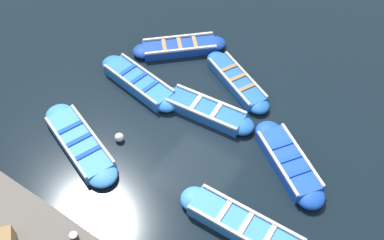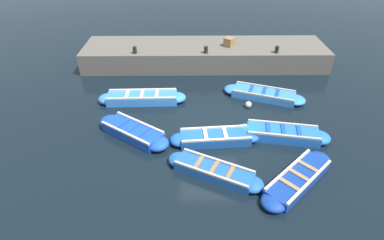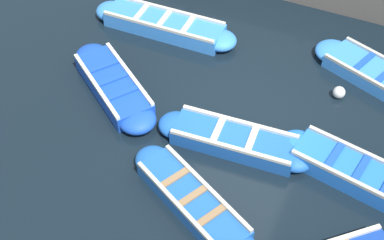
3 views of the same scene
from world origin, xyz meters
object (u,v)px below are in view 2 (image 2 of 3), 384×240
at_px(bollard_mid_south, 277,49).
at_px(buoy_orange_near, 248,105).
at_px(boat_tucked, 282,134).
at_px(boat_broadside, 264,94).
at_px(bollard_mid_north, 206,50).
at_px(boat_drifting, 142,98).
at_px(boat_bow_out, 298,179).
at_px(wooden_crate, 229,42).
at_px(bollard_north, 135,50).
at_px(boat_inner_gap, 215,138).
at_px(boat_centre, 133,132).
at_px(boat_outer_left, 214,171).

bearing_deg(bollard_mid_south, buoy_orange_near, -28.82).
relative_size(boat_tucked, bollard_mid_south, 10.09).
bearing_deg(boat_broadside, bollard_mid_north, -135.75).
distance_m(boat_drifting, boat_bow_out, 7.37).
relative_size(wooden_crate, buoy_orange_near, 1.61).
bearing_deg(buoy_orange_near, bollard_north, -123.00).
height_order(boat_inner_gap, buoy_orange_near, boat_inner_gap).
distance_m(boat_bow_out, bollard_mid_north, 8.34).
distance_m(bollard_mid_south, wooden_crate, 2.50).
bearing_deg(bollard_mid_south, bollard_mid_north, -90.00).
distance_m(boat_inner_gap, boat_broadside, 4.02).
bearing_deg(bollard_north, boat_centre, 6.35).
bearing_deg(boat_centre, boat_inner_gap, 83.26).
xyz_separation_m(boat_inner_gap, bollard_mid_south, (-5.79, 3.51, 1.09)).
bearing_deg(buoy_orange_near, boat_inner_gap, -34.59).
xyz_separation_m(boat_inner_gap, boat_outer_left, (1.71, -0.16, -0.01)).
bearing_deg(boat_drifting, wooden_crate, 132.58).
bearing_deg(boat_bow_out, buoy_orange_near, -169.44).
xyz_separation_m(boat_outer_left, bollard_mid_south, (-7.50, 3.68, 1.11)).
bearing_deg(boat_outer_left, bollard_mid_south, 153.88).
xyz_separation_m(boat_outer_left, boat_broadside, (-4.89, 2.62, -0.00)).
xyz_separation_m(bollard_north, bollard_mid_south, (0.00, 7.20, 0.00)).
xyz_separation_m(wooden_crate, buoy_orange_near, (4.40, 0.42, -1.18)).
relative_size(boat_inner_gap, boat_outer_left, 1.04).
bearing_deg(bollard_mid_south, boat_centre, -50.55).
height_order(boat_centre, boat_drifting, boat_drifting).
xyz_separation_m(boat_drifting, boat_outer_left, (4.56, 2.88, -0.03)).
distance_m(boat_inner_gap, bollard_mid_north, 5.90).
distance_m(boat_bow_out, boat_tucked, 2.27).
relative_size(boat_centre, boat_bow_out, 1.04).
relative_size(boat_outer_left, bollard_north, 9.25).
bearing_deg(boat_tucked, boat_drifting, -115.47).
bearing_deg(bollard_mid_south, boat_outer_left, -26.12).
relative_size(boat_centre, bollard_north, 8.96).
distance_m(boat_tucked, boat_broadside, 2.99).
bearing_deg(boat_drifting, bollard_mid_south, 114.18).
relative_size(boat_drifting, boat_outer_left, 1.21).
relative_size(bollard_mid_north, bollard_mid_south, 1.00).
bearing_deg(boat_centre, bollard_north, -173.65).
xyz_separation_m(boat_centre, boat_outer_left, (2.07, 2.92, -0.03)).
xyz_separation_m(boat_outer_left, bollard_north, (-7.50, -3.52, 1.11)).
xyz_separation_m(boat_inner_gap, boat_tucked, (-0.19, 2.54, 0.01)).
height_order(boat_centre, boat_tucked, boat_centre).
distance_m(boat_centre, bollard_north, 5.57).
relative_size(bollard_north, bollard_mid_north, 1.00).
xyz_separation_m(boat_tucked, buoy_orange_near, (-2.16, -0.92, -0.05)).
bearing_deg(wooden_crate, buoy_orange_near, 5.46).
xyz_separation_m(boat_bow_out, boat_broadside, (-5.26, 0.01, -0.00)).
height_order(boat_centre, boat_bow_out, boat_centre).
bearing_deg(boat_outer_left, bollard_mid_north, 179.41).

